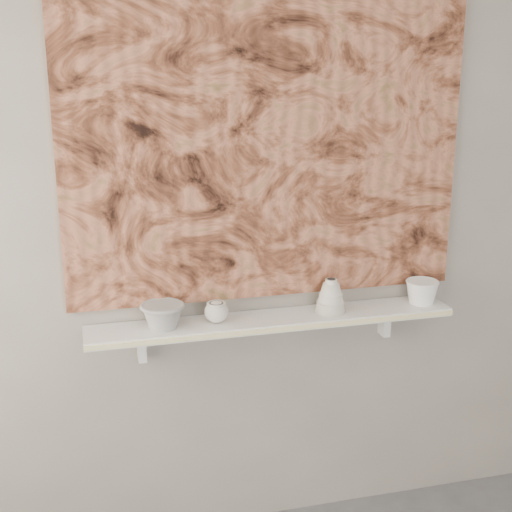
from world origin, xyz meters
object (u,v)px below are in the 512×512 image
object	(u,v)px
shelf	(273,321)
painting	(268,152)
bowl_white	(422,292)
cup_cream	(216,312)
bell_vessel	(331,295)
bowl_grey	(163,315)

from	to	relation	value
shelf	painting	size ratio (longest dim) A/B	0.93
shelf	bowl_white	world-z (taller)	bowl_white
shelf	cup_cream	world-z (taller)	cup_cream
shelf	cup_cream	bearing A→B (deg)	180.00
bell_vessel	painting	bearing A→B (deg)	160.68
cup_cream	bell_vessel	size ratio (longest dim) A/B	0.67
bowl_grey	cup_cream	bearing A→B (deg)	0.00
bowl_grey	cup_cream	distance (m)	0.20
bowl_grey	bell_vessel	distance (m)	0.64
cup_cream	bell_vessel	xyz separation A→B (m)	(0.45, 0.00, 0.03)
painting	bowl_grey	size ratio (longest dim) A/B	9.32
cup_cream	shelf	bearing A→B (deg)	0.00
cup_cream	bell_vessel	distance (m)	0.45
bell_vessel	cup_cream	bearing A→B (deg)	180.00
painting	bowl_grey	world-z (taller)	painting
bowl_white	painting	bearing A→B (deg)	172.52
bowl_grey	cup_cream	world-z (taller)	bowl_grey
shelf	painting	distance (m)	0.63
bowl_grey	bowl_white	size ratio (longest dim) A/B	1.23
bowl_grey	bowl_white	distance (m)	1.03
bowl_grey	bowl_white	bearing A→B (deg)	0.00
shelf	bell_vessel	xyz separation A→B (m)	(0.23, 0.00, 0.08)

